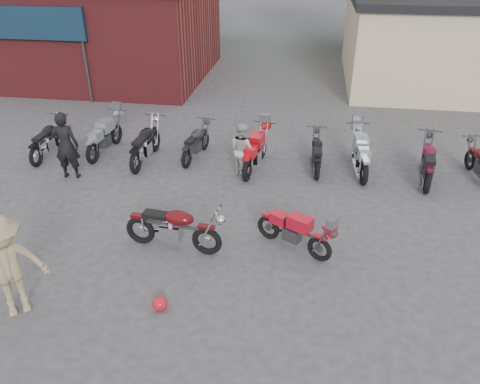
# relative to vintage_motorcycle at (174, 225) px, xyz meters

# --- Properties ---
(ground) EXTENTS (90.00, 90.00, 0.00)m
(ground) POSITION_rel_vintage_motorcycle_xyz_m (0.71, -0.81, -0.61)
(ground) COLOR #39393C
(brick_building) EXTENTS (12.00, 8.00, 4.00)m
(brick_building) POSITION_rel_vintage_motorcycle_xyz_m (-8.29, 13.19, 1.39)
(brick_building) COLOR maroon
(brick_building) RESTS_ON ground
(stucco_building) EXTENTS (10.00, 8.00, 3.50)m
(stucco_building) POSITION_rel_vintage_motorcycle_xyz_m (9.21, 14.19, 1.14)
(stucco_building) COLOR tan
(stucco_building) RESTS_ON ground
(vintage_motorcycle) EXTENTS (2.17, 0.93, 1.22)m
(vintage_motorcycle) POSITION_rel_vintage_motorcycle_xyz_m (0.00, 0.00, 0.00)
(vintage_motorcycle) COLOR #520A0E
(vintage_motorcycle) RESTS_ON ground
(sportbike) EXTENTS (1.85, 1.40, 1.04)m
(sportbike) POSITION_rel_vintage_motorcycle_xyz_m (2.54, 0.36, -0.09)
(sportbike) COLOR red
(sportbike) RESTS_ON ground
(helmet) EXTENTS (0.32, 0.32, 0.26)m
(helmet) POSITION_rel_vintage_motorcycle_xyz_m (0.22, -1.85, -0.48)
(helmet) COLOR red
(helmet) RESTS_ON ground
(person_dark) EXTENTS (0.74, 0.53, 1.90)m
(person_dark) POSITION_rel_vintage_motorcycle_xyz_m (-3.80, 2.86, 0.34)
(person_dark) COLOR black
(person_dark) RESTS_ON ground
(person_light) EXTENTS (0.94, 0.93, 1.53)m
(person_light) POSITION_rel_vintage_motorcycle_xyz_m (0.91, 3.73, 0.16)
(person_light) COLOR #AAAAA6
(person_light) RESTS_ON ground
(person_tan) EXTENTS (1.48, 1.37, 2.00)m
(person_tan) POSITION_rel_vintage_motorcycle_xyz_m (-2.29, -2.28, 0.39)
(person_tan) COLOR #96865C
(person_tan) RESTS_ON ground
(row_bike_0) EXTENTS (0.67, 1.99, 1.15)m
(row_bike_0) POSITION_rel_vintage_motorcycle_xyz_m (-5.08, 4.09, -0.04)
(row_bike_0) COLOR black
(row_bike_0) RESTS_ON ground
(row_bike_1) EXTENTS (0.87, 2.13, 1.20)m
(row_bike_1) POSITION_rel_vintage_motorcycle_xyz_m (-3.48, 4.57, -0.01)
(row_bike_1) COLOR gray
(row_bike_1) RESTS_ON ground
(row_bike_2) EXTENTS (0.80, 2.17, 1.24)m
(row_bike_2) POSITION_rel_vintage_motorcycle_xyz_m (-2.04, 4.16, 0.01)
(row_bike_2) COLOR black
(row_bike_2) RESTS_ON ground
(row_bike_3) EXTENTS (0.93, 1.95, 1.09)m
(row_bike_3) POSITION_rel_vintage_motorcycle_xyz_m (-0.62, 4.61, -0.07)
(row_bike_3) COLOR black
(row_bike_3) RESTS_ON ground
(row_bike_4) EXTENTS (1.02, 2.18, 1.22)m
(row_bike_4) POSITION_rel_vintage_motorcycle_xyz_m (1.22, 4.15, -0.00)
(row_bike_4) COLOR red
(row_bike_4) RESTS_ON ground
(row_bike_5) EXTENTS (0.70, 1.89, 1.08)m
(row_bike_5) POSITION_rel_vintage_motorcycle_xyz_m (2.95, 4.42, -0.07)
(row_bike_5) COLOR black
(row_bike_5) RESTS_ON ground
(row_bike_6) EXTENTS (0.87, 2.18, 1.24)m
(row_bike_6) POSITION_rel_vintage_motorcycle_xyz_m (4.17, 4.42, 0.01)
(row_bike_6) COLOR gray
(row_bike_6) RESTS_ON ground
(row_bike_7) EXTENTS (1.01, 2.20, 1.23)m
(row_bike_7) POSITION_rel_vintage_motorcycle_xyz_m (5.95, 4.17, 0.00)
(row_bike_7) COLOR #530A27
(row_bike_7) RESTS_ON ground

